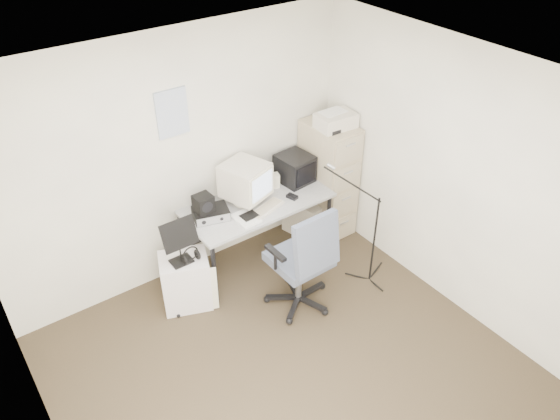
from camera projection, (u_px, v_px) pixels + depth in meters
floor at (293, 376)px, 4.63m from camera, size 3.60×3.60×0.01m
ceiling at (299, 101)px, 3.19m from camera, size 3.60×3.60×0.01m
wall_back at (179, 161)px, 5.11m from camera, size 3.60×0.02×2.50m
wall_left at (39, 386)px, 3.05m from camera, size 0.02×3.60×2.50m
wall_right at (459, 185)px, 4.77m from camera, size 0.02×3.60×2.50m
wall_calendar at (172, 113)px, 4.80m from camera, size 0.30×0.02×0.44m
filing_cabinet at (328, 178)px, 6.00m from camera, size 0.40×0.60×1.30m
printer at (336, 121)px, 5.53m from camera, size 0.41×0.30×0.15m
desk at (258, 231)px, 5.68m from camera, size 1.50×0.70×0.73m
crt_monitor at (245, 184)px, 5.36m from camera, size 0.49×0.51×0.42m
crt_tv at (295, 168)px, 5.73m from camera, size 0.36×0.37×0.30m
desk_speaker at (275, 180)px, 5.66m from camera, size 0.10×0.10×0.15m
keyboard at (266, 209)px, 5.36m from camera, size 0.43×0.26×0.02m
mouse at (292, 197)px, 5.53m from camera, size 0.09×0.13×0.03m
radio_receiver at (211, 213)px, 5.23m from camera, size 0.39×0.32×0.10m
radio_speaker at (203, 203)px, 5.14m from camera, size 0.18×0.17×0.17m
papers at (246, 218)px, 5.23m from camera, size 0.21×0.28×0.02m
pc_tower at (303, 218)px, 6.14m from camera, size 0.31×0.49×0.42m
office_chair at (299, 257)px, 5.03m from camera, size 0.67×0.67×1.13m
side_cart at (186, 281)px, 5.19m from camera, size 0.54×0.49×0.55m
music_stand at (179, 241)px, 4.86m from camera, size 0.35×0.22×0.48m
headphones at (191, 256)px, 4.97m from camera, size 0.18×0.18×0.03m
mic_stand at (376, 228)px, 5.25m from camera, size 0.03×0.03×1.31m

